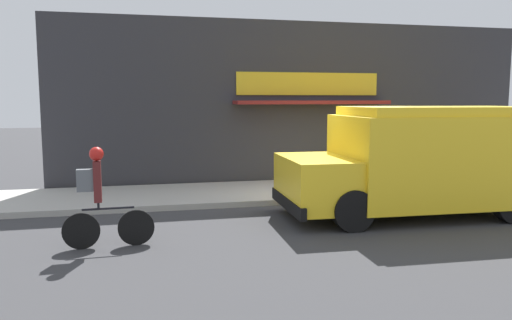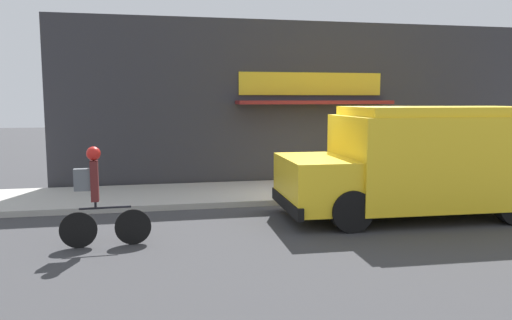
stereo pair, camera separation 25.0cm
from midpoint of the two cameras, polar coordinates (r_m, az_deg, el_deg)
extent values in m
plane|color=#38383A|center=(11.97, 9.86, -4.88)|extent=(70.00, 70.00, 0.00)
cube|color=#ADAAA3|center=(13.24, 7.65, -3.41)|extent=(28.00, 2.78, 0.14)
cube|color=#2D2D33|center=(14.50, 5.74, 6.45)|extent=(13.92, 0.18, 4.63)
cube|color=gold|center=(14.48, 6.85, 8.64)|extent=(4.21, 0.05, 0.64)
cube|color=maroon|center=(14.14, 7.28, 6.56)|extent=(4.42, 0.75, 0.10)
cube|color=yellow|center=(11.16, 20.86, 0.08)|extent=(4.23, 2.41, 1.82)
cube|color=yellow|center=(10.11, 7.44, -2.55)|extent=(1.31, 2.14, 1.00)
cube|color=yellow|center=(11.09, 21.08, 5.23)|extent=(3.90, 2.22, 0.19)
cube|color=black|center=(10.03, 4.22, -4.92)|extent=(0.19, 2.24, 0.24)
cube|color=red|center=(11.87, 12.67, 1.19)|extent=(0.04, 0.44, 0.44)
cylinder|color=black|center=(11.22, 7.89, -3.60)|extent=(0.79, 0.28, 0.79)
cylinder|color=black|center=(9.41, 11.57, -5.73)|extent=(0.79, 0.28, 0.79)
cylinder|color=black|center=(12.65, 22.54, -2.87)|extent=(0.79, 0.28, 0.79)
cylinder|color=black|center=(8.68, -13.06, -7.46)|extent=(0.60, 0.06, 0.60)
cylinder|color=black|center=(8.72, -18.86, -7.59)|extent=(0.60, 0.06, 0.60)
cylinder|color=black|center=(8.61, -16.05, -5.27)|extent=(0.83, 0.07, 0.04)
cylinder|color=black|center=(8.61, -17.08, -4.90)|extent=(0.04, 0.04, 0.12)
cube|color=#561E1E|center=(8.54, -17.17, -2.32)|extent=(0.13, 0.20, 0.67)
sphere|color=red|center=(8.48, -17.28, 0.71)|extent=(0.23, 0.23, 0.23)
cube|color=#565B60|center=(8.55, -18.45, -2.15)|extent=(0.26, 0.15, 0.36)
cylinder|color=slate|center=(14.67, 17.92, -0.55)|extent=(0.52, 0.52, 0.94)
cylinder|color=black|center=(14.62, 17.99, 1.35)|extent=(0.53, 0.53, 0.04)
camera|label=1|loc=(0.13, -89.35, 0.08)|focal=35.00mm
camera|label=2|loc=(0.13, 90.65, -0.08)|focal=35.00mm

